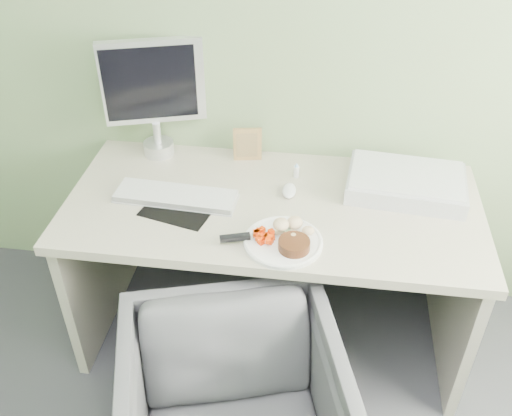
# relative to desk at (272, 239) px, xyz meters

# --- Properties ---
(wall_back) EXTENTS (3.50, 0.00, 3.50)m
(wall_back) POSITION_rel_desk_xyz_m (0.00, 0.38, 0.80)
(wall_back) COLOR gray
(wall_back) RESTS_ON floor
(desk) EXTENTS (1.60, 0.75, 0.73)m
(desk) POSITION_rel_desk_xyz_m (0.00, 0.00, 0.00)
(desk) COLOR #B3AE96
(desk) RESTS_ON floor
(plate) EXTENTS (0.28, 0.28, 0.01)m
(plate) POSITION_rel_desk_xyz_m (0.06, -0.24, 0.19)
(plate) COLOR white
(plate) RESTS_ON desk
(steak) EXTENTS (0.14, 0.14, 0.04)m
(steak) POSITION_rel_desk_xyz_m (0.10, -0.27, 0.21)
(steak) COLOR black
(steak) RESTS_ON plate
(potato_pile) EXTENTS (0.13, 0.12, 0.06)m
(potato_pile) POSITION_rel_desk_xyz_m (0.10, -0.19, 0.23)
(potato_pile) COLOR tan
(potato_pile) RESTS_ON plate
(carrot_heap) EXTENTS (0.07, 0.06, 0.05)m
(carrot_heap) POSITION_rel_desk_xyz_m (-0.00, -0.24, 0.22)
(carrot_heap) COLOR red
(carrot_heap) RESTS_ON plate
(steak_knife) EXTENTS (0.27, 0.11, 0.02)m
(steak_knife) POSITION_rel_desk_xyz_m (-0.06, -0.25, 0.21)
(steak_knife) COLOR silver
(steak_knife) RESTS_ON plate
(mousepad) EXTENTS (0.31, 0.28, 0.00)m
(mousepad) POSITION_rel_desk_xyz_m (-0.35, -0.07, 0.18)
(mousepad) COLOR black
(mousepad) RESTS_ON desk
(keyboard) EXTENTS (0.47, 0.16, 0.02)m
(keyboard) POSITION_rel_desk_xyz_m (-0.38, -0.03, 0.20)
(keyboard) COLOR white
(keyboard) RESTS_ON desk
(computer_mouse) EXTENTS (0.06, 0.10, 0.03)m
(computer_mouse) POSITION_rel_desk_xyz_m (0.06, 0.07, 0.20)
(computer_mouse) COLOR white
(computer_mouse) RESTS_ON desk
(photo_frame) EXTENTS (0.12, 0.04, 0.15)m
(photo_frame) POSITION_rel_desk_xyz_m (-0.14, 0.30, 0.26)
(photo_frame) COLOR #9A7C48
(photo_frame) RESTS_ON desk
(eyedrop_bottle) EXTENTS (0.02, 0.02, 0.07)m
(eyedrop_bottle) POSITION_rel_desk_xyz_m (0.07, 0.19, 0.21)
(eyedrop_bottle) COLOR white
(eyedrop_bottle) RESTS_ON desk
(scanner) EXTENTS (0.48, 0.34, 0.07)m
(scanner) POSITION_rel_desk_xyz_m (0.51, 0.15, 0.22)
(scanner) COLOR silver
(scanner) RESTS_ON desk
(monitor) EXTENTS (0.41, 0.17, 0.50)m
(monitor) POSITION_rel_desk_xyz_m (-0.53, 0.31, 0.47)
(monitor) COLOR silver
(monitor) RESTS_ON desk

